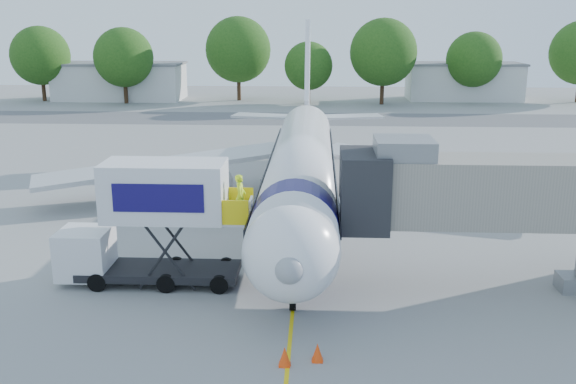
{
  "coord_description": "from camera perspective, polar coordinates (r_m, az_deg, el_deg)",
  "views": [
    {
      "loc": [
        0.93,
        -33.25,
        11.34
      ],
      "look_at": [
        -0.49,
        -3.09,
        3.2
      ],
      "focal_mm": 40.0,
      "sensor_mm": 36.0,
      "label": 1
    }
  ],
  "objects": [
    {
      "name": "safety_cone_b",
      "position": [
        22.64,
        2.64,
        -14.07
      ],
      "size": [
        0.41,
        0.41,
        0.66
      ],
      "color": "#FE430D",
      "rests_on": "ground"
    },
    {
      "name": "jet_bridge",
      "position": [
        28.07,
        17.19,
        -0.04
      ],
      "size": [
        13.9,
        3.2,
        6.6
      ],
      "color": "gray",
      "rests_on": "ground"
    },
    {
      "name": "ground",
      "position": [
        35.14,
        1.05,
        -3.74
      ],
      "size": [
        160.0,
        160.0,
        0.0
      ],
      "primitive_type": "plane",
      "color": "gray",
      "rests_on": "ground"
    },
    {
      "name": "tree_d",
      "position": [
        90.07,
        1.83,
        11.14
      ],
      "size": [
        6.64,
        6.64,
        8.47
      ],
      "color": "#382314",
      "rests_on": "ground"
    },
    {
      "name": "tree_c",
      "position": [
        93.59,
        -4.45,
        12.5
      ],
      "size": [
        9.28,
        9.28,
        11.83
      ],
      "color": "#382314",
      "rests_on": "ground"
    },
    {
      "name": "tree_a",
      "position": [
        99.01,
        -21.15,
        11.24
      ],
      "size": [
        8.25,
        8.25,
        10.52
      ],
      "color": "#382314",
      "rests_on": "ground"
    },
    {
      "name": "safety_cone_a",
      "position": [
        22.36,
        -0.3,
        -14.42
      ],
      "size": [
        0.43,
        0.43,
        0.68
      ],
      "color": "#FE430D",
      "rests_on": "ground"
    },
    {
      "name": "tree_f",
      "position": [
        94.82,
        16.2,
        11.24
      ],
      "size": [
        7.67,
        7.67,
        9.77
      ],
      "color": "#382314",
      "rests_on": "ground"
    },
    {
      "name": "tree_b",
      "position": [
        92.79,
        -14.42,
        11.52
      ],
      "size": [
        8.13,
        8.13,
        10.37
      ],
      "color": "#382314",
      "rests_on": "ground"
    },
    {
      "name": "aircraft",
      "position": [
        38.31,
        1.25,
        2.43
      ],
      "size": [
        34.17,
        37.73,
        11.35
      ],
      "color": "white",
      "rests_on": "ground"
    },
    {
      "name": "outbuilding_left",
      "position": [
        98.02,
        -14.68,
        9.53
      ],
      "size": [
        18.4,
        8.4,
        5.3
      ],
      "color": "silver",
      "rests_on": "ground"
    },
    {
      "name": "tree_e",
      "position": [
        89.72,
        8.48,
        12.19
      ],
      "size": [
        9.1,
        9.1,
        11.6
      ],
      "color": "#382314",
      "rests_on": "ground"
    },
    {
      "name": "catering_hiloader",
      "position": [
        28.53,
        -12.04,
        -2.75
      ],
      "size": [
        8.5,
        2.44,
        5.5
      ],
      "color": "black",
      "rests_on": "ground"
    },
    {
      "name": "taxiway_strip",
      "position": [
        76.1,
        1.99,
        6.52
      ],
      "size": [
        120.0,
        10.0,
        0.01
      ],
      "primitive_type": "cube",
      "color": "#59595B",
      "rests_on": "ground"
    },
    {
      "name": "guidance_line",
      "position": [
        35.14,
        1.05,
        -3.73
      ],
      "size": [
        0.15,
        70.0,
        0.01
      ],
      "primitive_type": "cube",
      "color": "yellow",
      "rests_on": "ground"
    },
    {
      "name": "outbuilding_right",
      "position": [
        97.94,
        15.33,
        9.48
      ],
      "size": [
        16.4,
        7.4,
        5.3
      ],
      "color": "silver",
      "rests_on": "ground"
    }
  ]
}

